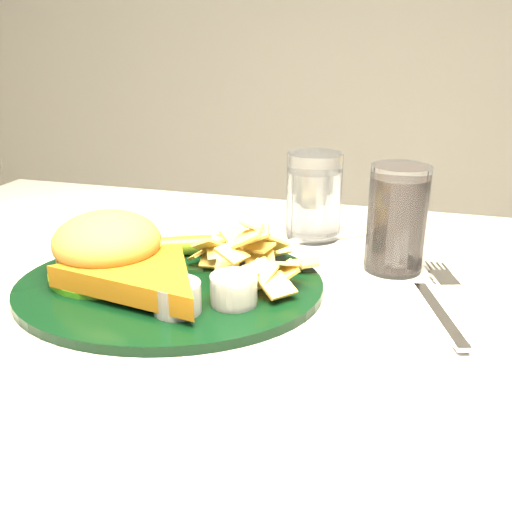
{
  "coord_description": "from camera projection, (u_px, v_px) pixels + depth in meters",
  "views": [
    {
      "loc": [
        0.18,
        -0.56,
        1.03
      ],
      "look_at": [
        0.02,
        0.0,
        0.8
      ],
      "focal_mm": 40.0,
      "sensor_mm": 36.0,
      "label": 1
    }
  ],
  "objects": [
    {
      "name": "wrapped_straw",
      "position": [
        305.0,
        240.0,
        0.81
      ],
      "size": [
        0.23,
        0.2,
        0.01
      ],
      "primitive_type": null,
      "rotation": [
        0.0,
        0.0,
        0.61
      ],
      "color": "white",
      "rests_on": "table"
    },
    {
      "name": "cola_glass",
      "position": [
        397.0,
        219.0,
        0.7
      ],
      "size": [
        0.08,
        0.08,
        0.13
      ],
      "primitive_type": "cylinder",
      "rotation": [
        0.0,
        0.0,
        -0.09
      ],
      "color": "black",
      "rests_on": "table"
    },
    {
      "name": "spoon",
      "position": [
        82.0,
        272.0,
        0.7
      ],
      "size": [
        0.04,
        0.15,
        0.01
      ],
      "primitive_type": null,
      "rotation": [
        0.0,
        0.0,
        0.02
      ],
      "color": "silver",
      "rests_on": "table"
    },
    {
      "name": "dinner_plate",
      "position": [
        169.0,
        259.0,
        0.65
      ],
      "size": [
        0.42,
        0.38,
        0.08
      ],
      "primitive_type": null,
      "rotation": [
        0.0,
        0.0,
        0.26
      ],
      "color": "black",
      "rests_on": "table"
    },
    {
      "name": "water_glass",
      "position": [
        314.0,
        196.0,
        0.81
      ],
      "size": [
        0.1,
        0.1,
        0.12
      ],
      "primitive_type": "cylinder",
      "rotation": [
        0.0,
        0.0,
        0.27
      ],
      "color": "silver",
      "rests_on": "table"
    },
    {
      "name": "fork_napkin",
      "position": [
        439.0,
        309.0,
        0.61
      ],
      "size": [
        0.2,
        0.23,
        0.01
      ],
      "primitive_type": null,
      "rotation": [
        0.0,
        0.0,
        0.3
      ],
      "color": "silver",
      "rests_on": "table"
    }
  ]
}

